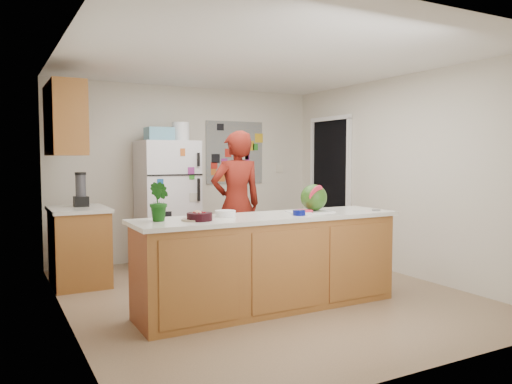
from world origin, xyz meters
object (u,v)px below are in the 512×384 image
person (236,204)px  watermelon (314,198)px  cherry_bowl (200,217)px  refrigerator (167,203)px

person → watermelon: person is taller
watermelon → cherry_bowl: (-1.30, -0.11, -0.11)m
watermelon → person: bearing=100.8°
watermelon → cherry_bowl: size_ratio=1.20×
refrigerator → watermelon: bearing=-71.3°
refrigerator → watermelon: size_ratio=6.25×
person → watermelon: 1.34m
refrigerator → person: (0.55, -1.04, 0.05)m
person → cherry_bowl: (-1.05, -1.41, 0.05)m
refrigerator → watermelon: 2.48m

